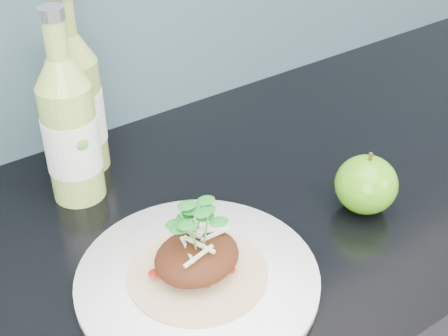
{
  "coord_description": "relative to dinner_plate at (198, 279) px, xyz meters",
  "views": [
    {
      "loc": [
        -0.32,
        1.15,
        1.43
      ],
      "look_at": [
        0.04,
        1.66,
        1.0
      ],
      "focal_mm": 50.0,
      "sensor_mm": 36.0,
      "label": 1
    }
  ],
  "objects": [
    {
      "name": "green_apple",
      "position": [
        0.26,
        -0.01,
        0.03
      ],
      "size": [
        0.08,
        0.08,
        0.09
      ],
      "rotation": [
        0.0,
        0.0,
        -0.01
      ],
      "color": "#31810E",
      "rests_on": "kitchen_counter"
    },
    {
      "name": "cider_bottle_right",
      "position": [
        0.0,
        0.31,
        0.1
      ],
      "size": [
        0.09,
        0.09,
        0.27
      ],
      "rotation": [
        0.0,
        0.0,
        -0.24
      ],
      "color": "#92A846",
      "rests_on": "kitchen_counter"
    },
    {
      "name": "pork_taco",
      "position": [
        0.0,
        -0.0,
        0.04
      ],
      "size": [
        0.16,
        0.16,
        0.1
      ],
      "color": "tan",
      "rests_on": "dinner_plate"
    },
    {
      "name": "cider_bottle_left",
      "position": [
        -0.04,
        0.24,
        0.1
      ],
      "size": [
        0.09,
        0.09,
        0.27
      ],
      "rotation": [
        0.0,
        0.0,
        0.28
      ],
      "color": "#9AC050",
      "rests_on": "kitchen_counter"
    },
    {
      "name": "dinner_plate",
      "position": [
        0.0,
        0.0,
        0.0
      ],
      "size": [
        0.34,
        0.34,
        0.02
      ],
      "color": "white",
      "rests_on": "kitchen_counter"
    }
  ]
}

